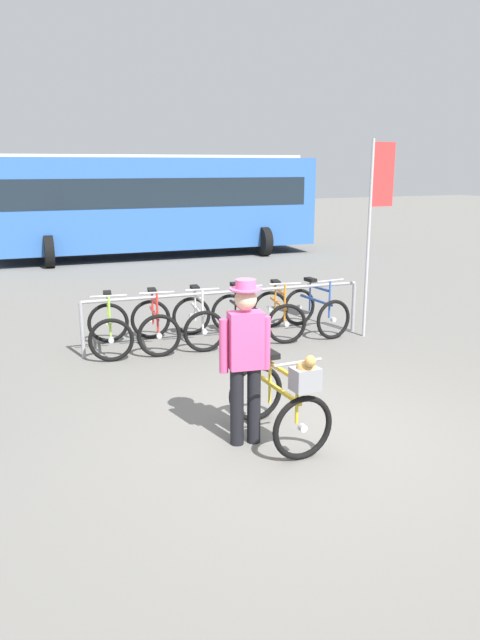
{
  "coord_description": "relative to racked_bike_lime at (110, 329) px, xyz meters",
  "views": [
    {
      "loc": [
        -2.95,
        -5.22,
        2.81
      ],
      "look_at": [
        -0.1,
        1.23,
        1.0
      ],
      "focal_mm": 34.15,
      "sensor_mm": 36.0,
      "label": 1
    }
  ],
  "objects": [
    {
      "name": "person_with_featured_bike",
      "position": [
        0.6,
        -3.73,
        0.58
      ],
      "size": [
        0.52,
        0.32,
        1.72
      ],
      "color": "black",
      "rests_on": "ground"
    },
    {
      "name": "racked_bike_black",
      "position": [
        2.09,
        -0.16,
        0.0
      ],
      "size": [
        0.77,
        1.16,
        0.97
      ],
      "color": "black",
      "rests_on": "ground"
    },
    {
      "name": "racked_bike_lime",
      "position": [
        0.0,
        0.0,
        0.0
      ],
      "size": [
        0.84,
        1.2,
        0.97
      ],
      "color": "black",
      "rests_on": "ground"
    },
    {
      "name": "banner_flag",
      "position": [
        4.22,
        -0.84,
        1.86
      ],
      "size": [
        0.45,
        0.05,
        3.2
      ],
      "color": "#B2B2B7",
      "rests_on": "ground"
    },
    {
      "name": "ground_plane",
      "position": [
        1.15,
        -3.8,
        -0.37
      ],
      "size": [
        80.0,
        80.0,
        0.0
      ],
      "primitive_type": "plane",
      "color": "slate"
    },
    {
      "name": "bike_rack_rail",
      "position": [
        1.84,
        -0.32,
        0.33
      ],
      "size": [
        4.6,
        0.41,
        0.88
      ],
      "color": "#99999E",
      "rests_on": "ground"
    },
    {
      "name": "featured_bicycle",
      "position": [
        0.95,
        -3.89,
        0.12
      ],
      "size": [
        0.68,
        1.21,
        1.09
      ],
      "color": "black",
      "rests_on": "ground"
    },
    {
      "name": "racked_bike_orange",
      "position": [
        2.79,
        -0.21,
        -0.0
      ],
      "size": [
        0.87,
        1.2,
        0.97
      ],
      "color": "black",
      "rests_on": "ground"
    },
    {
      "name": "bus_distant",
      "position": [
        3.47,
        9.62,
        1.37
      ],
      "size": [
        10.13,
        3.79,
        3.08
      ],
      "color": "#3366B7",
      "rests_on": "ground"
    },
    {
      "name": "racked_bike_white",
      "position": [
        1.4,
        -0.11,
        0.0
      ],
      "size": [
        0.81,
        1.19,
        0.97
      ],
      "color": "black",
      "rests_on": "ground"
    },
    {
      "name": "racked_bike_blue",
      "position": [
        3.49,
        -0.27,
        0.0
      ],
      "size": [
        0.74,
        1.14,
        0.97
      ],
      "color": "black",
      "rests_on": "ground"
    },
    {
      "name": "racked_bike_red",
      "position": [
        0.7,
        -0.05,
        0.0
      ],
      "size": [
        0.82,
        1.17,
        0.97
      ],
      "color": "black",
      "rests_on": "ground"
    }
  ]
}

